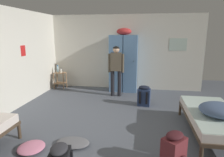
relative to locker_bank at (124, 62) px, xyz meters
The scene contains 13 objects.
ground_plane 2.85m from the locker_bank, 89.95° to the right, with size 9.46×9.46×0.00m, color #565B66.
room_backdrop 1.89m from the locker_bank, 136.67° to the right, with size 5.17×5.97×2.52m.
locker_bank is the anchor object (origin of this frame).
shelf_unit 2.31m from the locker_bank, behind, with size 0.38×0.30×0.57m.
bed_right 3.47m from the locker_bank, 54.68° to the right, with size 0.90×1.90×0.49m.
bedding_heap 3.62m from the locker_bank, 56.32° to the right, with size 0.68×0.64×0.23m.
person_traveler 0.66m from the locker_bank, 104.09° to the right, with size 0.48×0.21×1.53m.
water_bottle 2.32m from the locker_bank, behind, with size 0.06×0.06×0.25m.
lotion_bottle 2.18m from the locker_bank, behind, with size 0.05×0.05×0.18m.
backpack_maroon 4.08m from the locker_bank, 73.43° to the right, with size 0.42×0.42×0.55m.
backpack_navy 1.67m from the locker_bank, 62.33° to the right, with size 0.35×0.36×0.55m.
clothes_pile_pink 4.06m from the locker_bank, 106.57° to the right, with size 0.44×0.47×0.10m.
clothes_pile_grey 3.69m from the locker_bank, 98.09° to the right, with size 0.59×0.40×0.09m.
Camera 1 is at (0.68, -3.82, 1.90)m, focal length 31.83 mm.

